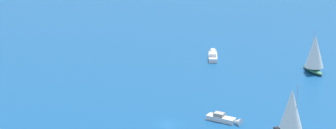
% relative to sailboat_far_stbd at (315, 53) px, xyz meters
% --- Properties ---
extents(ground_plane, '(2000.00, 2000.00, 0.00)m').
position_rel_sailboat_far_stbd_xyz_m(ground_plane, '(-57.46, -8.86, -5.79)').
color(ground_plane, navy).
extents(sailboat_far_stbd, '(6.63, 10.20, 12.67)m').
position_rel_sailboat_far_stbd_xyz_m(sailboat_far_stbd, '(0.00, 0.00, 0.00)').
color(sailboat_far_stbd, '#33704C').
rests_on(sailboat_far_stbd, ground_plane).
extents(motorboat_inshore, '(5.69, 8.85, 2.53)m').
position_rel_sailboat_far_stbd_xyz_m(motorboat_inshore, '(-45.51, -15.69, -5.10)').
color(motorboat_inshore, white).
rests_on(motorboat_inshore, ground_plane).
extents(sailboat_offshore, '(6.86, 9.64, 12.13)m').
position_rel_sailboat_far_stbd_xyz_m(sailboat_offshore, '(-37.93, -29.75, -0.25)').
color(sailboat_offshore, black).
rests_on(sailboat_offshore, ground_plane).
extents(motorboat_mid_cluster, '(8.22, 9.61, 2.94)m').
position_rel_sailboat_far_stbd_xyz_m(motorboat_mid_cluster, '(-15.25, 28.11, -4.99)').
color(motorboat_mid_cluster, white).
rests_on(motorboat_mid_cluster, ground_plane).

